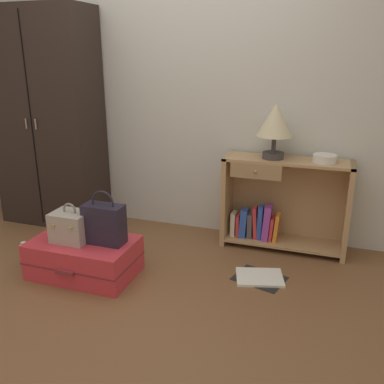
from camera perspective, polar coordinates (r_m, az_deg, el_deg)
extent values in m
plane|color=brown|center=(2.83, -11.16, -15.35)|extent=(9.00, 9.00, 0.00)
cube|color=beige|center=(3.74, -0.73, 14.44)|extent=(6.40, 0.10, 2.60)
cube|color=black|center=(4.11, -19.07, 9.29)|extent=(0.95, 0.45, 1.95)
cube|color=black|center=(3.94, -21.08, 8.71)|extent=(0.01, 0.01, 1.85)
cylinder|color=gray|center=(3.96, -21.73, 8.69)|extent=(0.01, 0.01, 0.09)
cylinder|color=gray|center=(3.90, -20.59, 8.68)|extent=(0.01, 0.01, 0.09)
cube|color=tan|center=(3.57, 4.82, -0.87)|extent=(0.04, 0.30, 0.76)
cube|color=tan|center=(3.49, 20.49, -2.51)|extent=(0.04, 0.30, 0.76)
cube|color=tan|center=(3.39, 12.98, 4.20)|extent=(1.01, 0.30, 0.02)
cube|color=tan|center=(3.62, 12.20, -6.56)|extent=(0.93, 0.30, 0.02)
cube|color=tan|center=(3.64, 12.83, -0.94)|extent=(0.93, 0.01, 0.74)
cube|color=#9D7950|center=(3.30, 8.71, 2.82)|extent=(0.40, 0.02, 0.12)
sphere|color=#9E844C|center=(3.29, 8.66, 2.75)|extent=(0.02, 0.02, 0.02)
cube|color=beige|center=(3.62, 5.71, -4.32)|extent=(0.04, 0.10, 0.20)
cube|color=red|center=(3.61, 6.36, -4.50)|extent=(0.03, 0.11, 0.19)
cube|color=#2D51B2|center=(3.59, 7.11, -4.18)|extent=(0.07, 0.12, 0.25)
cube|color=#4C474C|center=(3.59, 7.98, -4.51)|extent=(0.04, 0.10, 0.21)
cube|color=red|center=(3.57, 8.67, -4.14)|extent=(0.05, 0.10, 0.28)
cube|color=#2D51B2|center=(3.56, 9.30, -4.10)|extent=(0.04, 0.09, 0.29)
cube|color=purple|center=(3.55, 10.23, -4.13)|extent=(0.07, 0.13, 0.30)
cube|color=red|center=(3.56, 10.87, -4.93)|extent=(0.04, 0.13, 0.20)
cube|color=orange|center=(3.55, 11.48, -4.76)|extent=(0.05, 0.12, 0.24)
cylinder|color=#3D3838|center=(3.39, 11.02, 4.94)|extent=(0.17, 0.17, 0.05)
cylinder|color=#3D3838|center=(3.37, 11.11, 6.42)|extent=(0.04, 0.04, 0.13)
cone|color=beige|center=(3.33, 11.31, 9.65)|extent=(0.28, 0.28, 0.26)
cylinder|color=silver|center=(3.36, 17.67, 4.38)|extent=(0.18, 0.18, 0.06)
cube|color=#D1333D|center=(3.20, -14.51, -8.63)|extent=(0.75, 0.46, 0.27)
cube|color=maroon|center=(3.20, -14.51, -8.63)|extent=(0.76, 0.47, 0.01)
cube|color=maroon|center=(3.03, -16.99, -10.50)|extent=(0.14, 0.02, 0.03)
cube|color=#A89E8E|center=(3.13, -16.18, -4.54)|extent=(0.26, 0.21, 0.22)
torus|color=slate|center=(3.08, -16.39, -2.38)|extent=(0.11, 0.02, 0.11)
cube|color=tan|center=(3.07, -18.49, -4.42)|extent=(0.02, 0.01, 0.02)
cube|color=tan|center=(2.99, -16.28, -4.82)|extent=(0.02, 0.01, 0.02)
cube|color=#231E2D|center=(3.02, -11.91, -4.31)|extent=(0.29, 0.14, 0.28)
torus|color=#231E2D|center=(2.96, -12.12, -1.41)|extent=(0.17, 0.01, 0.17)
cylinder|color=white|center=(3.48, -21.85, -8.03)|extent=(0.07, 0.07, 0.17)
cylinder|color=silver|center=(3.44, -22.04, -6.58)|extent=(0.04, 0.04, 0.02)
cube|color=white|center=(3.14, 9.21, -11.43)|extent=(0.39, 0.34, 0.02)
cube|color=black|center=(3.14, 9.20, -11.55)|extent=(0.41, 0.36, 0.01)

